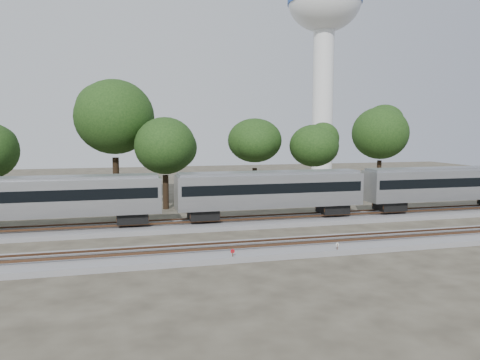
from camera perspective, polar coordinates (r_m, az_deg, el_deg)
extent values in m
plane|color=#383328|center=(37.81, -3.99, -7.54)|extent=(160.00, 160.00, 0.00)
cube|color=slate|center=(43.54, -5.45, -5.47)|extent=(160.00, 5.00, 0.40)
cube|color=brown|center=(42.75, -5.30, -5.06)|extent=(160.00, 0.08, 0.15)
cube|color=brown|center=(44.15, -5.60, -4.71)|extent=(160.00, 0.08, 0.15)
cube|color=slate|center=(33.95, -2.74, -8.76)|extent=(160.00, 5.00, 0.40)
cube|color=brown|center=(33.16, -2.49, -8.31)|extent=(160.00, 0.08, 0.15)
cube|color=brown|center=(34.52, -2.99, -7.73)|extent=(160.00, 0.08, 0.15)
cube|color=#B6B8BD|center=(42.88, -21.80, -1.97)|extent=(18.02, 3.11, 3.11)
cube|color=black|center=(42.84, -21.82, -1.56)|extent=(17.40, 3.16, 0.93)
cube|color=gray|center=(42.69, -21.89, 0.16)|extent=(17.61, 2.49, 0.36)
cube|color=black|center=(42.85, -12.99, -4.43)|extent=(2.69, 2.28, 0.93)
cube|color=#B6B8BD|center=(44.74, 3.72, -1.23)|extent=(18.02, 3.11, 3.11)
cube|color=black|center=(44.70, 3.73, -0.83)|extent=(17.40, 3.16, 0.93)
cube|color=gray|center=(44.56, 3.74, 0.82)|extent=(17.61, 2.49, 0.36)
cube|color=black|center=(43.47, -4.51, -4.14)|extent=(2.69, 2.28, 0.93)
cube|color=black|center=(47.46, 11.22, -3.37)|extent=(2.69, 2.28, 0.93)
cube|color=#B6B8BD|center=(54.04, 23.70, -0.47)|extent=(18.02, 3.11, 3.11)
cube|color=black|center=(54.01, 23.72, -0.14)|extent=(17.40, 3.16, 0.93)
cube|color=gray|center=(53.90, 23.78, 1.23)|extent=(17.61, 2.49, 0.36)
cube|color=black|center=(50.55, 17.77, -2.98)|extent=(2.69, 2.28, 0.93)
cylinder|color=#512D19|center=(31.99, -0.90, -9.30)|extent=(0.05, 0.05, 0.82)
cylinder|color=#AD0C18|center=(31.89, -0.91, -8.67)|extent=(0.29, 0.05, 0.29)
cylinder|color=#512D19|center=(34.45, 11.76, -8.30)|extent=(0.05, 0.05, 0.82)
cylinder|color=silver|center=(34.36, 11.77, -7.71)|extent=(0.29, 0.12, 0.29)
cube|color=#512D19|center=(34.04, 5.40, -8.83)|extent=(0.56, 0.43, 0.30)
cylinder|color=silver|center=(98.07, 10.06, 9.34)|extent=(4.18, 4.18, 29.29)
cone|color=silver|center=(98.13, 9.93, 2.01)|extent=(6.69, 6.69, 4.18)
ellipsoid|color=silver|center=(101.27, 10.29, 20.79)|extent=(14.64, 14.64, 12.45)
cylinder|color=navy|center=(101.27, 10.29, 20.79)|extent=(14.81, 14.81, 1.67)
cylinder|color=black|center=(58.29, -14.86, -0.11)|extent=(0.70, 0.70, 5.64)
ellipsoid|color=black|center=(58.00, -15.06, 7.44)|extent=(10.64, 10.64, 9.05)
cylinder|color=black|center=(53.62, -9.03, -1.46)|extent=(0.70, 0.70, 3.87)
ellipsoid|color=black|center=(53.20, -9.13, 4.15)|extent=(7.29, 7.29, 6.20)
cylinder|color=black|center=(59.97, 1.79, -0.48)|extent=(0.70, 0.70, 4.10)
ellipsoid|color=black|center=(59.60, 1.81, 4.84)|extent=(7.73, 7.73, 6.57)
cylinder|color=black|center=(59.90, 8.92, -0.73)|extent=(0.70, 0.70, 3.75)
ellipsoid|color=black|center=(59.52, 9.00, 4.15)|extent=(7.08, 7.08, 6.02)
cylinder|color=black|center=(70.53, 16.57, 0.45)|extent=(0.70, 0.70, 4.58)
ellipsoid|color=black|center=(70.22, 16.72, 5.50)|extent=(8.64, 8.64, 7.34)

